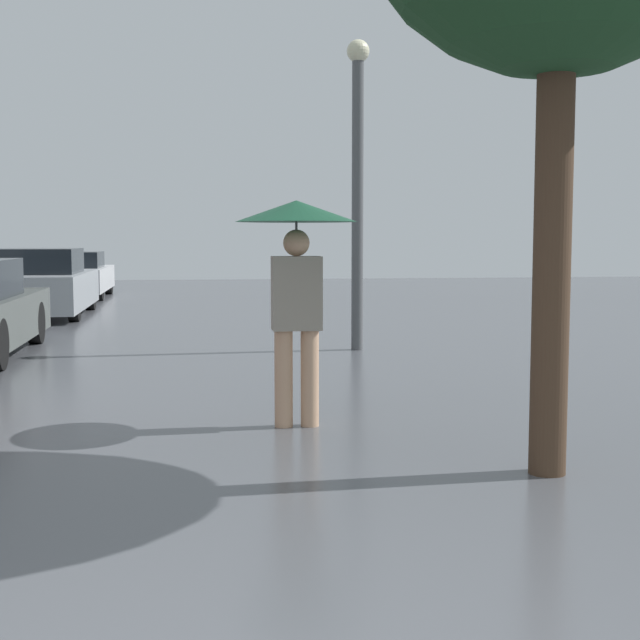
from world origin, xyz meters
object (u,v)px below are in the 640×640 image
parked_car_third (38,285)px  street_lamp (358,172)px  pedestrian (296,252)px  parked_car_farthest (71,275)px

parked_car_third → street_lamp: size_ratio=1.03×
pedestrian → parked_car_farthest: size_ratio=0.45×
parked_car_farthest → street_lamp: 12.58m
pedestrian → street_lamp: street_lamp is taller
parked_car_third → parked_car_farthest: bearing=90.8°
pedestrian → parked_car_farthest: bearing=103.4°
parked_car_third → parked_car_farthest: size_ratio=1.05×
parked_car_third → street_lamp: (5.15, -5.97, 1.79)m
parked_car_third → parked_car_farthest: 5.32m
street_lamp → pedestrian: bearing=-106.3°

